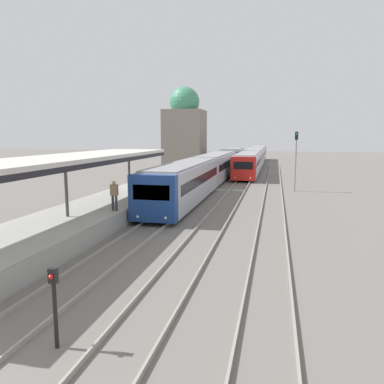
{
  "coord_description": "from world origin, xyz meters",
  "views": [
    {
      "loc": [
        6.54,
        -4.22,
        5.01
      ],
      "look_at": [
        1.61,
        17.87,
        1.59
      ],
      "focal_mm": 35.0,
      "sensor_mm": 36.0,
      "label": 1
    }
  ],
  "objects_px": {
    "signal_post_near": "(54,299)",
    "person_on_platform": "(114,194)",
    "signal_mast_far": "(296,154)",
    "train_near": "(215,166)",
    "train_far": "(254,157)"
  },
  "relations": [
    {
      "from": "person_on_platform",
      "to": "train_far",
      "type": "xyz_separation_m",
      "value": [
        5.2,
        42.43,
        -0.26
      ]
    },
    {
      "from": "train_far",
      "to": "signal_post_near",
      "type": "distance_m",
      "value": 53.79
    },
    {
      "from": "signal_post_near",
      "to": "signal_mast_far",
      "type": "height_order",
      "value": "signal_mast_far"
    },
    {
      "from": "person_on_platform",
      "to": "signal_post_near",
      "type": "bearing_deg",
      "value": -72.52
    },
    {
      "from": "signal_mast_far",
      "to": "signal_post_near",
      "type": "bearing_deg",
      "value": -103.75
    },
    {
      "from": "signal_post_near",
      "to": "person_on_platform",
      "type": "bearing_deg",
      "value": 107.48
    },
    {
      "from": "train_near",
      "to": "signal_post_near",
      "type": "height_order",
      "value": "train_near"
    },
    {
      "from": "person_on_platform",
      "to": "train_near",
      "type": "xyz_separation_m",
      "value": [
        1.97,
        22.68,
        -0.2
      ]
    },
    {
      "from": "train_far",
      "to": "person_on_platform",
      "type": "bearing_deg",
      "value": -96.98
    },
    {
      "from": "train_near",
      "to": "person_on_platform",
      "type": "bearing_deg",
      "value": -94.97
    },
    {
      "from": "person_on_platform",
      "to": "train_far",
      "type": "bearing_deg",
      "value": 83.02
    },
    {
      "from": "signal_post_near",
      "to": "signal_mast_far",
      "type": "bearing_deg",
      "value": 76.25
    },
    {
      "from": "train_near",
      "to": "signal_post_near",
      "type": "distance_m",
      "value": 34.06
    },
    {
      "from": "train_far",
      "to": "signal_mast_far",
      "type": "distance_m",
      "value": 26.91
    },
    {
      "from": "train_near",
      "to": "signal_mast_far",
      "type": "height_order",
      "value": "signal_mast_far"
    }
  ]
}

